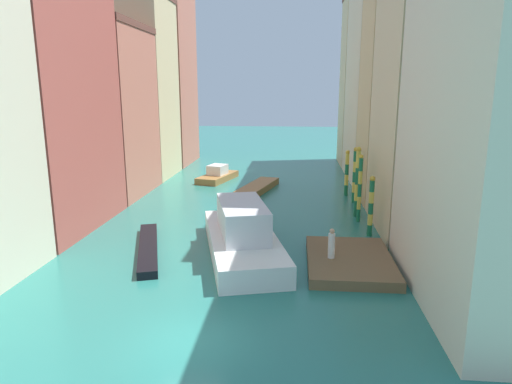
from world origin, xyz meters
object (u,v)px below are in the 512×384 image
mooring_pole_0 (371,205)px  motorboat_0 (218,175)px  vaporetto_white (242,235)px  motorboat_1 (258,187)px  waterfront_dock (349,261)px  person_on_dock (332,244)px  mooring_pole_3 (355,174)px  mooring_pole_4 (347,172)px  mooring_pole_2 (357,181)px  mooring_pole_1 (360,188)px  gondola_black (148,248)px

mooring_pole_0 → motorboat_0: size_ratio=0.63×
vaporetto_white → motorboat_1: (-0.56, 16.49, -0.81)m
waterfront_dock → person_on_dock: size_ratio=4.05×
mooring_pole_3 → motorboat_0: bearing=147.7°
mooring_pole_4 → motorboat_1: 8.24m
waterfront_dock → vaporetto_white: bearing=167.9°
waterfront_dock → person_on_dock: 1.45m
mooring_pole_0 → motorboat_1: mooring_pole_0 is taller
mooring_pole_3 → mooring_pole_0: bearing=-90.4°
person_on_dock → mooring_pole_2: mooring_pole_2 is taller
mooring_pole_1 → motorboat_1: bearing=130.4°
person_on_dock → mooring_pole_0: mooring_pole_0 is taller
mooring_pole_1 → vaporetto_white: 10.38m
mooring_pole_0 → mooring_pole_1: size_ratio=0.81×
mooring_pole_3 → mooring_pole_4: size_ratio=1.15×
mooring_pole_1 → vaporetto_white: bearing=-136.2°
gondola_black → mooring_pole_4: bearing=50.3°
mooring_pole_2 → mooring_pole_0: bearing=-86.0°
mooring_pole_4 → motorboat_1: (-7.96, 1.14, -1.77)m
vaporetto_white → motorboat_1: bearing=91.9°
motorboat_0 → motorboat_1: bearing=-44.5°
waterfront_dock → mooring_pole_1: (1.54, 8.39, 2.19)m
person_on_dock → mooring_pole_3: mooring_pole_3 is taller
mooring_pole_3 → gondola_black: (-13.25, -12.98, -2.14)m
mooring_pole_2 → mooring_pole_4: (-0.00, 6.89, -0.58)m
person_on_dock → motorboat_1: bearing=106.8°
vaporetto_white → mooring_pole_3: bearing=58.7°
mooring_pole_3 → person_on_dock: bearing=-101.4°
mooring_pole_1 → person_on_dock: bearing=-106.3°
mooring_pole_1 → mooring_pole_4: (-0.02, 8.22, -0.39)m
mooring_pole_3 → motorboat_1: 9.35m
gondola_black → vaporetto_white: bearing=1.8°
gondola_black → motorboat_0: size_ratio=1.32×
mooring_pole_4 → vaporetto_white: 17.07m
mooring_pole_4 → gondola_black: size_ratio=0.49×
waterfront_dock → person_on_dock: bearing=-163.6°
mooring_pole_1 → vaporetto_white: mooring_pole_1 is taller
mooring_pole_2 → mooring_pole_3: (0.37, 4.35, -0.27)m
mooring_pole_0 → mooring_pole_1: bearing=95.4°
person_on_dock → motorboat_0: bearing=113.9°
mooring_pole_4 → motorboat_1: mooring_pole_4 is taller
vaporetto_white → motorboat_1: vaporetto_white is taller
mooring_pole_1 → motorboat_0: 18.76m
mooring_pole_2 → vaporetto_white: (-7.41, -8.46, -1.54)m
mooring_pole_0 → mooring_pole_1: (-0.30, 3.15, 0.45)m
person_on_dock → mooring_pole_4: mooring_pole_4 is taller
mooring_pole_1 → mooring_pole_4: bearing=90.1°
mooring_pole_0 → vaporetto_white: 8.73m
mooring_pole_1 → vaporetto_white: size_ratio=0.43×
mooring_pole_3 → motorboat_0: mooring_pole_3 is taller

